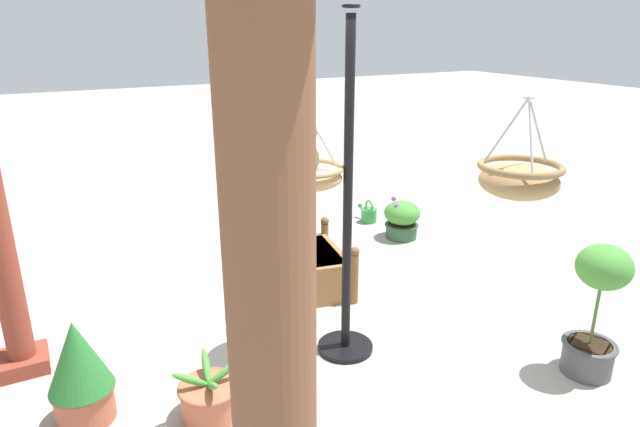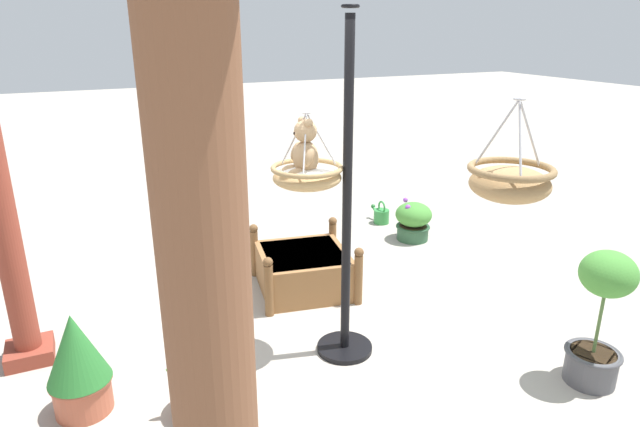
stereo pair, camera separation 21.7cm
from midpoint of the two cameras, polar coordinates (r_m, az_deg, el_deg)
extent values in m
plane|color=#A8A093|center=(4.66, 2.15, -12.92)|extent=(40.00, 40.00, 0.00)
cylinder|color=black|center=(3.99, 4.39, 1.52)|extent=(0.07, 0.07, 2.54)
cylinder|color=black|center=(4.52, 3.98, -13.74)|extent=(0.44, 0.44, 0.04)
torus|color=black|center=(3.80, 4.92, 20.67)|extent=(0.12, 0.12, 0.02)
ellipsoid|color=tan|center=(3.96, 0.22, 3.73)|extent=(0.50, 0.50, 0.16)
torus|color=#97794E|center=(3.94, 0.23, 4.75)|extent=(0.52, 0.52, 0.04)
ellipsoid|color=silver|center=(3.96, 0.22, 4.01)|extent=(0.44, 0.44, 0.13)
cylinder|color=#B7B7BC|center=(3.96, -1.14, 7.75)|extent=(0.21, 0.13, 0.40)
cylinder|color=#B7B7BC|center=(3.79, 0.08, 7.22)|extent=(0.21, 0.13, 0.40)
cylinder|color=#B7B7BC|center=(3.95, 1.75, 7.70)|extent=(0.01, 0.24, 0.40)
torus|color=#B7B7BC|center=(3.86, 0.23, 10.43)|extent=(0.06, 0.06, 0.01)
ellipsoid|color=tan|center=(3.92, 0.09, 5.78)|extent=(0.21, 0.18, 0.25)
sphere|color=tan|center=(3.88, 0.09, 8.56)|extent=(0.21, 0.21, 0.16)
ellipsoid|color=tan|center=(3.86, -0.69, 8.31)|extent=(0.09, 0.08, 0.05)
sphere|color=black|center=(3.85, -1.01, 8.32)|extent=(0.02, 0.02, 0.02)
sphere|color=tan|center=(3.82, 0.46, 9.37)|extent=(0.06, 0.06, 0.06)
sphere|color=tan|center=(3.92, -0.26, 9.63)|extent=(0.06, 0.06, 0.06)
ellipsoid|color=tan|center=(3.81, 0.44, 5.84)|extent=(0.07, 0.12, 0.16)
ellipsoid|color=tan|center=(4.00, -0.92, 6.51)|extent=(0.07, 0.12, 0.16)
ellipsoid|color=tan|center=(3.86, -0.75, 4.15)|extent=(0.08, 0.14, 0.08)
ellipsoid|color=tan|center=(3.96, -1.44, 4.54)|extent=(0.08, 0.14, 0.08)
ellipsoid|color=#A37F51|center=(2.99, 21.08, 2.83)|extent=(0.41, 0.41, 0.18)
torus|color=olive|center=(2.97, 21.26, 4.30)|extent=(0.44, 0.44, 0.04)
cylinder|color=#B7B7BC|center=(2.96, 19.91, 7.89)|extent=(0.18, 0.11, 0.36)
cylinder|color=#B7B7BC|center=(2.85, 22.17, 7.22)|extent=(0.18, 0.11, 0.36)
cylinder|color=#B7B7BC|center=(3.01, 22.93, 7.68)|extent=(0.01, 0.20, 0.36)
torus|color=#B7B7BC|center=(2.91, 22.10, 10.97)|extent=(0.06, 0.06, 0.01)
cube|color=brown|center=(4.88, -26.76, -12.76)|extent=(0.34, 0.34, 0.12)
cube|color=olive|center=(5.37, -0.54, -5.97)|extent=(0.98, 0.97, 0.39)
cube|color=#382819|center=(5.31, -0.55, -4.38)|extent=(0.86, 0.85, 0.06)
cylinder|color=brown|center=(4.90, -4.06, -8.01)|extent=(0.08, 0.08, 0.49)
cylinder|color=brown|center=(5.66, -5.72, -4.17)|extent=(0.08, 0.08, 0.49)
cylinder|color=brown|center=(5.10, 5.23, -6.89)|extent=(0.08, 0.08, 0.49)
cylinder|color=brown|center=(5.83, 2.38, -3.35)|extent=(0.08, 0.08, 0.49)
sphere|color=brown|center=(4.78, -4.13, -5.08)|extent=(0.09, 0.09, 0.09)
sphere|color=brown|center=(5.55, -5.82, -1.57)|extent=(0.09, 0.09, 0.09)
sphere|color=brown|center=(4.98, 5.33, -4.05)|extent=(0.09, 0.09, 0.09)
sphere|color=brown|center=(5.73, 2.42, -0.81)|extent=(0.09, 0.09, 0.09)
cylinder|color=#4C4C51|center=(4.61, 27.57, -13.92)|extent=(0.36, 0.36, 0.25)
torus|color=#444449|center=(4.56, 27.79, -12.71)|extent=(0.39, 0.39, 0.03)
cylinder|color=#382819|center=(4.56, 27.79, -12.77)|extent=(0.31, 0.31, 0.03)
cylinder|color=#4C6B38|center=(4.44, 28.28, -10.04)|extent=(0.02, 0.02, 0.46)
ellipsoid|color=#478E38|center=(4.28, 29.08, -5.52)|extent=(0.38, 0.38, 0.32)
cylinder|color=#BC6042|center=(3.92, -10.34, -18.20)|extent=(0.38, 0.38, 0.24)
torus|color=#A9573B|center=(3.85, -10.44, -16.92)|extent=(0.41, 0.41, 0.03)
cylinder|color=#382819|center=(3.85, -10.43, -16.98)|extent=(0.33, 0.33, 0.03)
ellipsoid|color=#478E38|center=(3.90, -10.64, -14.93)|extent=(0.26, 0.10, 0.17)
ellipsoid|color=#478E38|center=(3.80, -12.26, -16.13)|extent=(0.08, 0.26, 0.18)
ellipsoid|color=#478E38|center=(3.71, -10.15, -16.88)|extent=(0.25, 0.06, 0.18)
ellipsoid|color=#478E38|center=(3.82, -8.75, -15.60)|extent=(0.06, 0.26, 0.17)
cylinder|color=#2D5638|center=(6.73, 10.51, -1.96)|extent=(0.37, 0.37, 0.17)
torus|color=#294E32|center=(6.70, 10.55, -1.35)|extent=(0.41, 0.41, 0.03)
cylinder|color=#382819|center=(6.70, 10.55, -1.39)|extent=(0.33, 0.33, 0.03)
ellipsoid|color=#478E38|center=(6.65, 10.63, -0.11)|extent=(0.43, 0.43, 0.29)
sphere|color=purple|center=(6.69, 9.79, 1.39)|extent=(0.06, 0.06, 0.06)
sphere|color=purple|center=(6.53, 10.08, 0.63)|extent=(0.07, 0.07, 0.07)
cylinder|color=#AD563D|center=(4.14, -21.98, -17.07)|extent=(0.37, 0.37, 0.24)
torus|color=#9C4E37|center=(4.08, -22.18, -15.79)|extent=(0.41, 0.41, 0.03)
cylinder|color=#382819|center=(4.08, -22.17, -15.85)|extent=(0.33, 0.33, 0.03)
cone|color=#28702D|center=(3.95, -22.65, -12.78)|extent=(0.41, 0.41, 0.48)
cylinder|color=#338C3F|center=(7.21, 7.26, -0.31)|extent=(0.20, 0.20, 0.18)
cylinder|color=#338C3F|center=(7.32, 6.67, 0.16)|extent=(0.17, 0.04, 0.14)
sphere|color=#287033|center=(7.36, 6.38, 0.73)|extent=(0.06, 0.06, 0.06)
torus|color=#338C3F|center=(7.16, 7.30, 0.67)|extent=(0.16, 0.02, 0.16)
camera|label=1|loc=(0.11, -88.49, 0.52)|focal=30.80mm
camera|label=2|loc=(0.11, 91.51, -0.52)|focal=30.80mm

